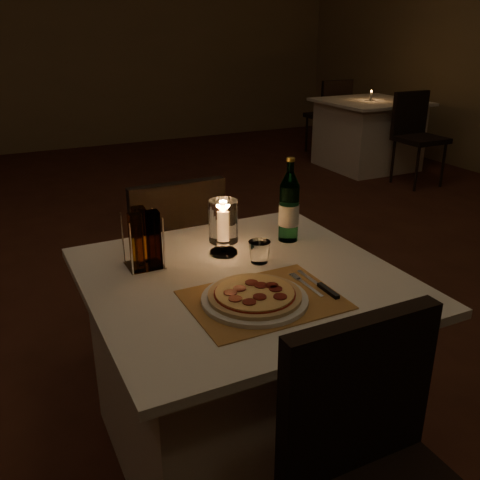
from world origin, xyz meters
name	(u,v)px	position (x,y,z in m)	size (l,w,h in m)	color
floor	(201,343)	(0.00, 0.00, -0.01)	(8.00, 10.00, 0.02)	#482317
wall_back	(37,25)	(0.00, 5.01, 1.50)	(8.00, 0.02, 3.00)	olive
main_table	(242,368)	(-0.15, -0.77, 0.37)	(1.00, 1.00, 0.74)	white
chair_near	(379,470)	(-0.15, -1.49, 0.55)	(0.42, 0.42, 0.90)	black
chair_far	(173,252)	(-0.15, -0.06, 0.55)	(0.42, 0.42, 0.90)	black
placemat	(263,300)	(-0.17, -0.95, 0.74)	(0.45, 0.34, 0.00)	#BA8140
plate	(255,299)	(-0.20, -0.95, 0.75)	(0.32, 0.32, 0.01)	white
pizza	(255,294)	(-0.20, -0.95, 0.77)	(0.28, 0.28, 0.02)	#D8B77F
fork	(304,283)	(0.00, -0.92, 0.75)	(0.02, 0.18, 0.00)	silver
knife	(324,288)	(0.03, -0.98, 0.75)	(0.02, 0.22, 0.01)	black
tumbler	(259,252)	(-0.05, -0.70, 0.78)	(0.08, 0.08, 0.08)	white
water_bottle	(289,208)	(0.15, -0.56, 0.87)	(0.08, 0.08, 0.32)	#569F72
hurricane_candle	(223,223)	(-0.13, -0.58, 0.86)	(0.10, 0.10, 0.20)	white
cruet_caddy	(144,241)	(-0.42, -0.57, 0.84)	(0.12, 0.12, 0.21)	white
neighbor_table_right	(368,134)	(3.05, 2.51, 0.37)	(1.00, 1.00, 0.74)	white
neighbor_chair_ra	(415,129)	(3.05, 1.80, 0.55)	(0.42, 0.42, 0.90)	black
neighbor_chair_rb	(331,109)	(3.05, 3.22, 0.55)	(0.42, 0.42, 0.90)	black
neighbor_candle_right	(371,96)	(3.05, 2.51, 0.79)	(0.03, 0.03, 0.11)	white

